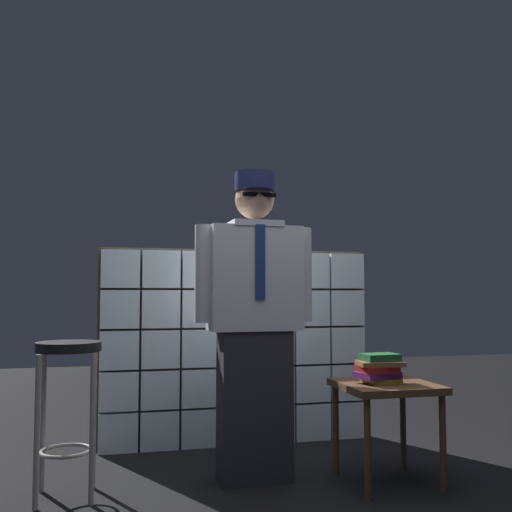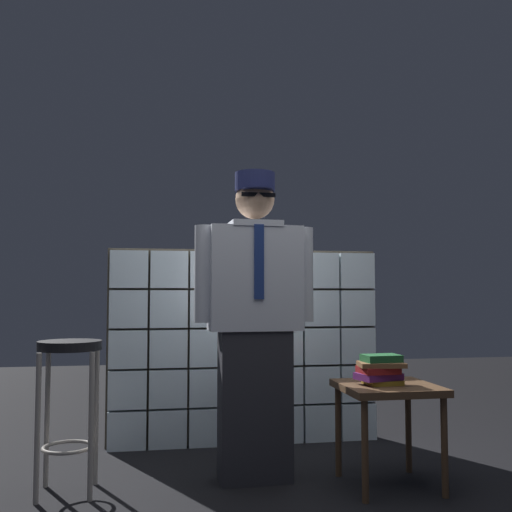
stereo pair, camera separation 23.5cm
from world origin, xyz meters
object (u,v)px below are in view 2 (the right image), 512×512
at_px(bar_stool, 69,380).
at_px(side_table, 388,398).
at_px(book_stack, 380,370).
at_px(standing_person, 255,318).

height_order(bar_stool, side_table, bar_stool).
distance_m(side_table, book_stack, 0.16).
bearing_deg(side_table, book_stack, -169.76).
xyz_separation_m(standing_person, side_table, (0.72, -0.21, -0.44)).
bearing_deg(bar_stool, side_table, -5.94).
height_order(side_table, book_stack, book_stack).
distance_m(standing_person, bar_stool, 1.08).
xyz_separation_m(standing_person, book_stack, (0.67, -0.22, -0.28)).
distance_m(bar_stool, side_table, 1.76).
height_order(standing_person, side_table, standing_person).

